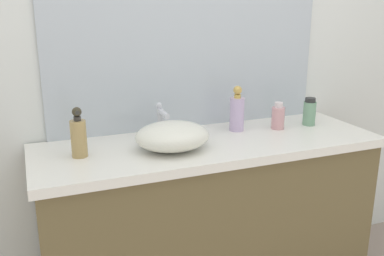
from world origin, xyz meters
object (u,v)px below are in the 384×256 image
soap_dispenser (237,112)px  perfume_bottle (278,117)px  sink_basin (173,136)px  spray_can (79,136)px  lotion_bottle (309,112)px

soap_dispenser → perfume_bottle: 0.22m
sink_basin → spray_can: (-0.39, 0.05, 0.03)m
soap_dispenser → perfume_bottle: size_ratio=1.66×
soap_dispenser → lotion_bottle: soap_dispenser is taller
lotion_bottle → soap_dispenser: bearing=172.9°
soap_dispenser → perfume_bottle: (0.21, -0.05, -0.03)m
sink_basin → perfume_bottle: size_ratio=2.40×
perfume_bottle → spray_can: bearing=-177.0°
soap_dispenser → sink_basin: bearing=-158.5°
sink_basin → spray_can: 0.40m
lotion_bottle → perfume_bottle: bearing=179.8°
soap_dispenser → spray_can: 0.79m
sink_basin → soap_dispenser: soap_dispenser is taller
sink_basin → lotion_bottle: lotion_bottle is taller
lotion_bottle → spray_can: size_ratio=0.68×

